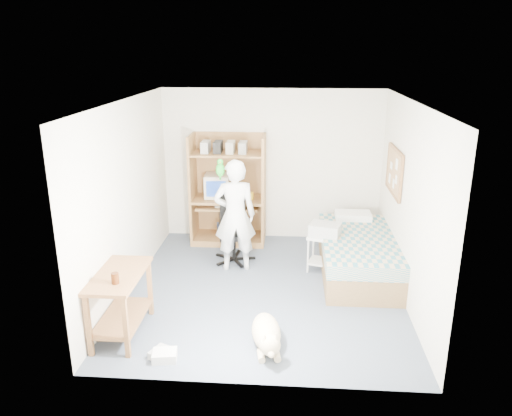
# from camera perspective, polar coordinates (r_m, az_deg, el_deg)

# --- Properties ---
(floor) EXTENTS (4.00, 4.00, 0.00)m
(floor) POSITION_cam_1_polar(r_m,az_deg,el_deg) (6.84, 1.00, -9.26)
(floor) COLOR #444E5C
(floor) RESTS_ON ground
(wall_back) EXTENTS (3.60, 0.02, 2.50)m
(wall_back) POSITION_cam_1_polar(r_m,az_deg,el_deg) (8.29, 1.84, 4.89)
(wall_back) COLOR white
(wall_back) RESTS_ON floor
(wall_right) EXTENTS (0.02, 4.00, 2.50)m
(wall_right) POSITION_cam_1_polar(r_m,az_deg,el_deg) (6.52, 17.06, 0.41)
(wall_right) COLOR white
(wall_right) RESTS_ON floor
(wall_left) EXTENTS (0.02, 4.00, 2.50)m
(wall_left) POSITION_cam_1_polar(r_m,az_deg,el_deg) (6.70, -14.49, 1.11)
(wall_left) COLOR white
(wall_left) RESTS_ON floor
(ceiling) EXTENTS (3.60, 4.00, 0.02)m
(ceiling) POSITION_cam_1_polar(r_m,az_deg,el_deg) (6.11, 1.13, 12.06)
(ceiling) COLOR white
(ceiling) RESTS_ON wall_back
(computer_hutch) EXTENTS (1.20, 0.63, 1.80)m
(computer_hutch) POSITION_cam_1_polar(r_m,az_deg,el_deg) (8.21, -3.16, 1.63)
(computer_hutch) COLOR #915B32
(computer_hutch) RESTS_ON floor
(bed) EXTENTS (1.02, 2.02, 0.66)m
(bed) POSITION_cam_1_polar(r_m,az_deg,el_deg) (7.33, 11.54, -5.21)
(bed) COLOR brown
(bed) RESTS_ON floor
(side_desk) EXTENTS (0.50, 1.00, 0.75)m
(side_desk) POSITION_cam_1_polar(r_m,az_deg,el_deg) (5.85, -15.24, -9.51)
(side_desk) COLOR brown
(side_desk) RESTS_ON floor
(corkboard) EXTENTS (0.04, 0.94, 0.66)m
(corkboard) POSITION_cam_1_polar(r_m,az_deg,el_deg) (7.31, 15.52, 4.05)
(corkboard) COLOR #946742
(corkboard) RESTS_ON wall_right
(office_chair) EXTENTS (0.56, 0.56, 0.99)m
(office_chair) POSITION_cam_1_polar(r_m,az_deg,el_deg) (7.59, -2.56, -3.47)
(office_chair) COLOR black
(office_chair) RESTS_ON floor
(person) EXTENTS (0.66, 0.49, 1.65)m
(person) POSITION_cam_1_polar(r_m,az_deg,el_deg) (7.14, -2.43, -0.87)
(person) COLOR white
(person) RESTS_ON floor
(parrot) EXTENTS (0.12, 0.21, 0.33)m
(parrot) POSITION_cam_1_polar(r_m,az_deg,el_deg) (6.99, -4.11, 4.51)
(parrot) COLOR #159518
(parrot) RESTS_ON person
(dog) EXTENTS (0.42, 0.97, 0.37)m
(dog) POSITION_cam_1_polar(r_m,az_deg,el_deg) (5.58, 1.23, -14.18)
(dog) COLOR #CFAF8B
(dog) RESTS_ON floor
(printer_cart) EXTENTS (0.54, 0.48, 0.54)m
(printer_cart) POSITION_cam_1_polar(r_m,az_deg,el_deg) (7.30, 7.81, -4.49)
(printer_cart) COLOR silver
(printer_cart) RESTS_ON floor
(printer) EXTENTS (0.49, 0.43, 0.18)m
(printer) POSITION_cam_1_polar(r_m,az_deg,el_deg) (7.20, 7.90, -2.48)
(printer) COLOR #A6A6A1
(printer) RESTS_ON printer_cart
(crt_monitor) EXTENTS (0.42, 0.44, 0.37)m
(crt_monitor) POSITION_cam_1_polar(r_m,az_deg,el_deg) (8.20, -4.45, 2.58)
(crt_monitor) COLOR beige
(crt_monitor) RESTS_ON computer_hutch
(keyboard) EXTENTS (0.46, 0.21, 0.03)m
(keyboard) POSITION_cam_1_polar(r_m,az_deg,el_deg) (8.10, -3.11, 0.29)
(keyboard) COLOR beige
(keyboard) RESTS_ON computer_hutch
(pencil_cup) EXTENTS (0.08, 0.08, 0.12)m
(pencil_cup) POSITION_cam_1_polar(r_m,az_deg,el_deg) (8.08, -0.55, 1.39)
(pencil_cup) COLOR gold
(pencil_cup) RESTS_ON computer_hutch
(drink_glass) EXTENTS (0.08, 0.08, 0.12)m
(drink_glass) POSITION_cam_1_polar(r_m,az_deg,el_deg) (5.50, -15.81, -7.73)
(drink_glass) COLOR #3E1C0A
(drink_glass) RESTS_ON side_desk
(floor_box_a) EXTENTS (0.28, 0.23, 0.10)m
(floor_box_a) POSITION_cam_1_polar(r_m,az_deg,el_deg) (5.52, -10.39, -16.27)
(floor_box_a) COLOR silver
(floor_box_a) RESTS_ON floor
(floor_box_b) EXTENTS (0.25, 0.27, 0.08)m
(floor_box_b) POSITION_cam_1_polar(r_m,az_deg,el_deg) (5.59, -10.84, -15.99)
(floor_box_b) COLOR #B2B1AD
(floor_box_b) RESTS_ON floor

